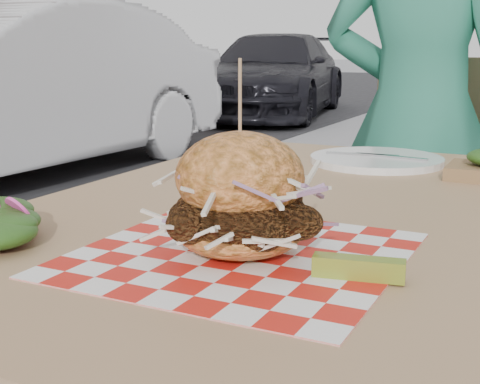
{
  "coord_description": "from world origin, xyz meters",
  "views": [
    {
      "loc": [
        0.18,
        -0.66,
        0.99
      ],
      "look_at": [
        -0.15,
        0.01,
        0.82
      ],
      "focal_mm": 50.0,
      "sensor_mm": 36.0,
      "label": 1
    }
  ],
  "objects_px": {
    "patio_chair": "(437,194)",
    "sandwich": "(240,202)",
    "diner": "(417,120)",
    "car_white": "(4,90)",
    "car_dark": "(273,75)",
    "patio_table": "(303,255)"
  },
  "relations": [
    {
      "from": "patio_chair",
      "to": "sandwich",
      "type": "height_order",
      "value": "sandwich"
    },
    {
      "from": "sandwich",
      "to": "patio_chair",
      "type": "bearing_deg",
      "value": 90.42
    },
    {
      "from": "patio_table",
      "to": "car_dark",
      "type": "bearing_deg",
      "value": 114.01
    },
    {
      "from": "patio_table",
      "to": "patio_chair",
      "type": "xyz_separation_m",
      "value": [
        0.01,
        1.08,
        -0.12
      ]
    },
    {
      "from": "car_dark",
      "to": "patio_chair",
      "type": "xyz_separation_m",
      "value": [
        3.44,
        -6.61,
        -0.01
      ]
    },
    {
      "from": "diner",
      "to": "patio_table",
      "type": "distance_m",
      "value": 0.99
    },
    {
      "from": "patio_table",
      "to": "diner",
      "type": "bearing_deg",
      "value": 92.29
    },
    {
      "from": "car_white",
      "to": "car_dark",
      "type": "xyz_separation_m",
      "value": [
        0.0,
        4.94,
        -0.09
      ]
    },
    {
      "from": "diner",
      "to": "sandwich",
      "type": "relative_size",
      "value": 7.0
    },
    {
      "from": "car_white",
      "to": "car_dark",
      "type": "height_order",
      "value": "car_white"
    },
    {
      "from": "car_dark",
      "to": "car_white",
      "type": "bearing_deg",
      "value": -100.43
    },
    {
      "from": "diner",
      "to": "patio_table",
      "type": "xyz_separation_m",
      "value": [
        0.04,
        -0.99,
        -0.11
      ]
    },
    {
      "from": "patio_chair",
      "to": "sandwich",
      "type": "bearing_deg",
      "value": -83.33
    },
    {
      "from": "car_dark",
      "to": "patio_table",
      "type": "distance_m",
      "value": 8.42
    },
    {
      "from": "car_white",
      "to": "sandwich",
      "type": "height_order",
      "value": "car_white"
    },
    {
      "from": "patio_chair",
      "to": "sandwich",
      "type": "distance_m",
      "value": 1.36
    },
    {
      "from": "car_white",
      "to": "patio_chair",
      "type": "xyz_separation_m",
      "value": [
        3.44,
        -1.67,
        -0.1
      ]
    },
    {
      "from": "sandwich",
      "to": "patio_table",
      "type": "bearing_deg",
      "value": 94.51
    },
    {
      "from": "car_white",
      "to": "car_dark",
      "type": "distance_m",
      "value": 4.94
    },
    {
      "from": "car_white",
      "to": "patio_table",
      "type": "distance_m",
      "value": 4.39
    },
    {
      "from": "car_white",
      "to": "patio_table",
      "type": "height_order",
      "value": "car_white"
    },
    {
      "from": "car_dark",
      "to": "patio_table",
      "type": "xyz_separation_m",
      "value": [
        3.42,
        -7.69,
        0.11
      ]
    }
  ]
}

